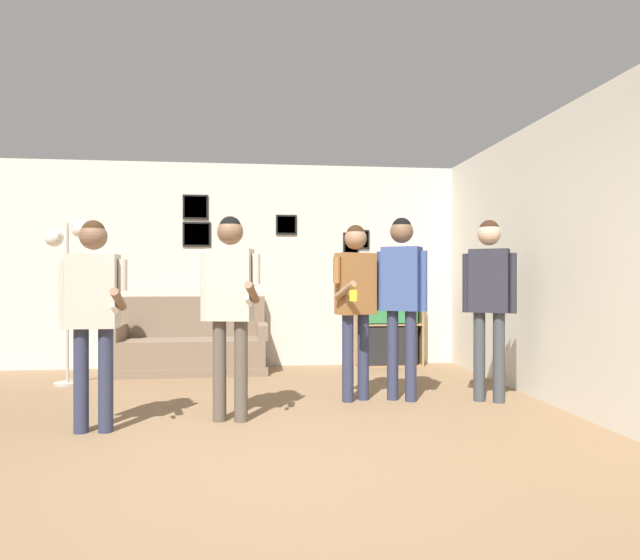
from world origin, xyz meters
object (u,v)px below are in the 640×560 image
(floor_lamp, at_px, (67,257))
(person_spectator_near_bookshelf, at_px, (402,287))
(bookshelf, at_px, (389,324))
(person_player_foreground_left, at_px, (93,303))
(couch, at_px, (192,348))
(drinking_cup, at_px, (396,279))
(person_watcher_holding_cup, at_px, (356,293))
(person_player_foreground_center, at_px, (230,295))
(person_spectator_far_right, at_px, (489,289))

(floor_lamp, height_order, person_spectator_near_bookshelf, floor_lamp)
(bookshelf, distance_m, person_player_foreground_left, 4.25)
(couch, height_order, person_spectator_near_bookshelf, person_spectator_near_bookshelf)
(couch, distance_m, floor_lamp, 1.83)
(bookshelf, height_order, drinking_cup, drinking_cup)
(person_watcher_holding_cup, bearing_deg, person_player_foreground_center, -150.45)
(bookshelf, relative_size, floor_lamp, 0.61)
(person_player_foreground_left, relative_size, person_spectator_far_right, 0.93)
(person_spectator_far_right, relative_size, drinking_cup, 16.65)
(person_player_foreground_center, distance_m, drinking_cup, 3.46)
(person_player_foreground_center, relative_size, drinking_cup, 16.20)
(person_watcher_holding_cup, bearing_deg, floor_lamp, 158.77)
(floor_lamp, relative_size, person_watcher_holding_cup, 1.08)
(couch, height_order, drinking_cup, drinking_cup)
(person_spectator_far_right, bearing_deg, drinking_cup, 98.13)
(floor_lamp, distance_m, person_player_foreground_left, 2.24)
(couch, distance_m, person_player_foreground_left, 2.89)
(bookshelf, bearing_deg, person_player_foreground_left, -135.36)
(floor_lamp, height_order, person_spectator_far_right, floor_lamp)
(couch, height_order, bookshelf, bookshelf)
(person_watcher_holding_cup, relative_size, drinking_cup, 16.24)
(floor_lamp, bearing_deg, person_player_foreground_center, -44.77)
(couch, xyz_separation_m, person_spectator_near_bookshelf, (2.18, -1.94, 0.78))
(person_player_foreground_left, bearing_deg, person_watcher_holding_cup, 21.91)
(person_watcher_holding_cup, bearing_deg, bookshelf, 68.45)
(person_spectator_far_right, bearing_deg, person_player_foreground_left, -168.69)
(person_player_foreground_left, xyz_separation_m, person_spectator_far_right, (3.43, 0.69, 0.08))
(couch, relative_size, bookshelf, 1.69)
(person_player_foreground_center, height_order, person_spectator_far_right, person_spectator_far_right)
(couch, bearing_deg, floor_lamp, -149.86)
(bookshelf, relative_size, person_spectator_near_bookshelf, 0.64)
(bookshelf, distance_m, floor_lamp, 4.03)
(person_player_foreground_center, bearing_deg, person_spectator_far_right, 10.98)
(person_watcher_holding_cup, height_order, person_spectator_near_bookshelf, person_spectator_near_bookshelf)
(bookshelf, xyz_separation_m, person_spectator_near_bookshelf, (-0.39, -2.13, 0.53))
(person_player_foreground_center, bearing_deg, person_spectator_near_bookshelf, 21.21)
(floor_lamp, distance_m, person_spectator_near_bookshelf, 3.66)
(couch, bearing_deg, person_player_foreground_center, -77.32)
(drinking_cup, bearing_deg, bookshelf, -179.55)
(person_spectator_far_right, bearing_deg, person_watcher_holding_cup, 171.30)
(person_spectator_near_bookshelf, relative_size, person_spectator_far_right, 1.02)
(person_player_foreground_left, bearing_deg, drinking_cup, 43.74)
(person_player_foreground_left, distance_m, drinking_cup, 4.30)
(couch, relative_size, person_player_foreground_left, 1.17)
(couch, relative_size, person_spectator_far_right, 1.09)
(couch, distance_m, person_spectator_far_right, 3.73)
(drinking_cup, bearing_deg, floor_lamp, -166.73)
(couch, xyz_separation_m, drinking_cup, (2.66, 0.19, 0.86))
(person_spectator_near_bookshelf, bearing_deg, person_player_foreground_center, -158.79)
(person_spectator_far_right, xyz_separation_m, drinking_cup, (-0.33, 2.28, 0.10))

